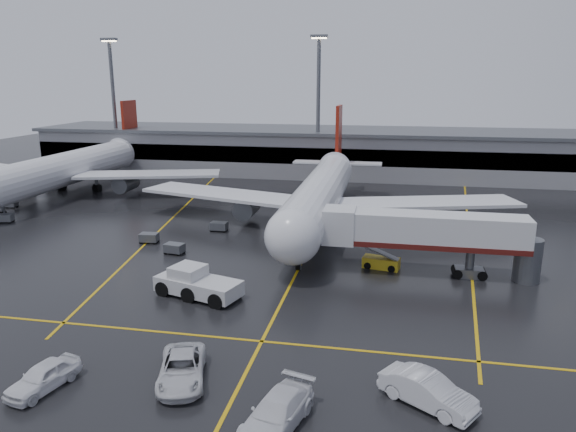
# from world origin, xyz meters

# --- Properties ---
(ground) EXTENTS (220.00, 220.00, 0.00)m
(ground) POSITION_xyz_m (0.00, 0.00, 0.00)
(ground) COLOR black
(ground) RESTS_ON ground
(apron_line_centre) EXTENTS (0.25, 90.00, 0.02)m
(apron_line_centre) POSITION_xyz_m (0.00, 0.00, 0.01)
(apron_line_centre) COLOR gold
(apron_line_centre) RESTS_ON ground
(apron_line_stop) EXTENTS (60.00, 0.25, 0.02)m
(apron_line_stop) POSITION_xyz_m (0.00, -22.00, 0.01)
(apron_line_stop) COLOR gold
(apron_line_stop) RESTS_ON ground
(apron_line_left) EXTENTS (9.99, 69.35, 0.02)m
(apron_line_left) POSITION_xyz_m (-20.00, 10.00, 0.01)
(apron_line_left) COLOR gold
(apron_line_left) RESTS_ON ground
(apron_line_right) EXTENTS (7.57, 69.64, 0.02)m
(apron_line_right) POSITION_xyz_m (18.00, 10.00, 0.01)
(apron_line_right) COLOR gold
(apron_line_right) RESTS_ON ground
(terminal) EXTENTS (122.00, 19.00, 8.60)m
(terminal) POSITION_xyz_m (0.00, 47.93, 4.32)
(terminal) COLOR gray
(terminal) RESTS_ON ground
(light_mast_left) EXTENTS (3.00, 1.20, 25.45)m
(light_mast_left) POSITION_xyz_m (-45.00, 42.00, 14.47)
(light_mast_left) COLOR #595B60
(light_mast_left) RESTS_ON ground
(light_mast_mid) EXTENTS (3.00, 1.20, 25.45)m
(light_mast_mid) POSITION_xyz_m (-5.00, 42.00, 14.47)
(light_mast_mid) COLOR #595B60
(light_mast_mid) RESTS_ON ground
(main_airliner) EXTENTS (48.80, 45.60, 14.10)m
(main_airliner) POSITION_xyz_m (0.00, 9.70, 4.21)
(main_airliner) COLOR silver
(main_airliner) RESTS_ON ground
(second_airliner) EXTENTS (48.80, 45.60, 14.10)m
(second_airliner) POSITION_xyz_m (-42.00, 21.70, 4.21)
(second_airliner) COLOR silver
(second_airliner) RESTS_ON ground
(jet_bridge) EXTENTS (19.90, 3.40, 6.05)m
(jet_bridge) POSITION_xyz_m (11.87, -6.00, 3.93)
(jet_bridge) COLOR silver
(jet_bridge) RESTS_ON ground
(pushback_tractor) EXTENTS (7.97, 5.05, 2.65)m
(pushback_tractor) POSITION_xyz_m (-7.40, -15.07, 1.06)
(pushback_tractor) COLOR silver
(pushback_tractor) RESTS_ON ground
(belt_loader) EXTENTS (3.74, 2.24, 2.23)m
(belt_loader) POSITION_xyz_m (7.89, -5.08, 0.55)
(belt_loader) COLOR gold
(belt_loader) RESTS_ON ground
(service_van_a) EXTENTS (4.30, 6.40, 1.63)m
(service_van_a) POSITION_xyz_m (-3.58, -27.84, 0.82)
(service_van_a) COLOR silver
(service_van_a) RESTS_ON ground
(service_van_b) EXTENTS (3.82, 6.28, 1.70)m
(service_van_b) POSITION_xyz_m (3.05, -31.10, 0.85)
(service_van_b) COLOR silver
(service_van_b) RESTS_ON ground
(service_van_c) EXTENTS (5.74, 4.73, 1.84)m
(service_van_c) POSITION_xyz_m (11.00, -27.57, 0.92)
(service_van_c) COLOR silver
(service_van_c) RESTS_ON ground
(service_van_d) EXTENTS (2.97, 5.04, 1.61)m
(service_van_d) POSITION_xyz_m (-11.36, -30.24, 0.80)
(service_van_d) COLOR white
(service_van_d) RESTS_ON ground
(baggage_cart_a) EXTENTS (2.18, 1.60, 1.12)m
(baggage_cart_a) POSITION_xyz_m (-13.72, -4.79, 0.63)
(baggage_cart_a) COLOR #595B60
(baggage_cart_a) RESTS_ON ground
(baggage_cart_b) EXTENTS (2.10, 1.47, 1.12)m
(baggage_cart_b) POSITION_xyz_m (-18.05, -1.66, 0.63)
(baggage_cart_b) COLOR #595B60
(baggage_cart_b) RESTS_ON ground
(baggage_cart_c) EXTENTS (2.01, 1.32, 1.12)m
(baggage_cart_c) POSITION_xyz_m (-11.81, 4.45, 0.63)
(baggage_cart_c) COLOR #595B60
(baggage_cart_c) RESTS_ON ground
(baggage_cart_d) EXTENTS (2.17, 1.58, 1.12)m
(baggage_cart_d) POSITION_xyz_m (-45.20, 10.38, 0.63)
(baggage_cart_d) COLOR #595B60
(baggage_cart_d) RESTS_ON ground
(baggage_cart_e) EXTENTS (2.27, 1.78, 1.12)m
(baggage_cart_e) POSITION_xyz_m (-40.21, 2.99, 0.63)
(baggage_cart_e) COLOR #595B60
(baggage_cart_e) RESTS_ON ground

